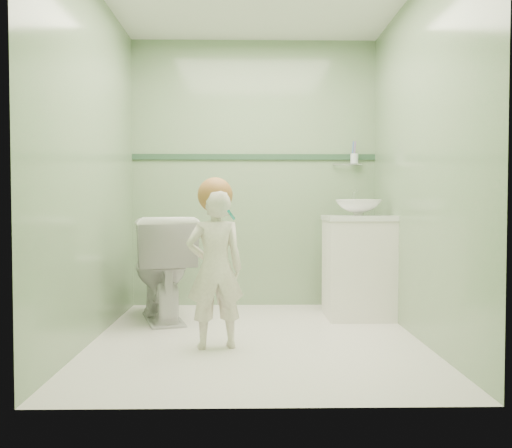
{
  "coord_description": "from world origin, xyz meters",
  "views": [
    {
      "loc": [
        -0.06,
        -3.62,
        0.91
      ],
      "look_at": [
        0.0,
        0.15,
        0.78
      ],
      "focal_mm": 37.6,
      "sensor_mm": 36.0,
      "label": 1
    }
  ],
  "objects": [
    {
      "name": "ground",
      "position": [
        0.0,
        0.0,
        0.0
      ],
      "size": [
        2.5,
        2.5,
        0.0
      ],
      "primitive_type": "plane",
      "color": "white",
      "rests_on": "ground"
    },
    {
      "name": "room_shell",
      "position": [
        0.0,
        0.0,
        1.2
      ],
      "size": [
        2.5,
        2.54,
        2.4
      ],
      "color": "#82AB79",
      "rests_on": "ground"
    },
    {
      "name": "trim_stripe",
      "position": [
        0.0,
        1.24,
        1.35
      ],
      "size": [
        2.2,
        0.02,
        0.05
      ],
      "primitive_type": "cube",
      "color": "#2D4F36",
      "rests_on": "room_shell"
    },
    {
      "name": "vanity",
      "position": [
        0.84,
        0.7,
        0.4
      ],
      "size": [
        0.52,
        0.5,
        0.8
      ],
      "primitive_type": "cube",
      "color": "white",
      "rests_on": "ground"
    },
    {
      "name": "counter",
      "position": [
        0.84,
        0.7,
        0.81
      ],
      "size": [
        0.54,
        0.52,
        0.04
      ],
      "primitive_type": "cube",
      "color": "white",
      "rests_on": "vanity"
    },
    {
      "name": "basin",
      "position": [
        0.84,
        0.7,
        0.89
      ],
      "size": [
        0.37,
        0.37,
        0.13
      ],
      "primitive_type": "imported",
      "color": "white",
      "rests_on": "counter"
    },
    {
      "name": "faucet",
      "position": [
        0.84,
        0.89,
        0.97
      ],
      "size": [
        0.03,
        0.13,
        0.18
      ],
      "color": "silver",
      "rests_on": "counter"
    },
    {
      "name": "cup_holder",
      "position": [
        0.89,
        1.18,
        1.33
      ],
      "size": [
        0.26,
        0.07,
        0.21
      ],
      "color": "silver",
      "rests_on": "room_shell"
    },
    {
      "name": "toilet",
      "position": [
        -0.74,
        0.62,
        0.41
      ],
      "size": [
        0.68,
        0.91,
        0.83
      ],
      "primitive_type": "imported",
      "rotation": [
        0.0,
        0.0,
        3.44
      ],
      "color": "white",
      "rests_on": "ground"
    },
    {
      "name": "toddler",
      "position": [
        -0.27,
        -0.22,
        0.51
      ],
      "size": [
        0.41,
        0.32,
        1.01
      ],
      "primitive_type": "imported",
      "rotation": [
        0.0,
        0.0,
        3.36
      ],
      "color": "beige",
      "rests_on": "ground"
    },
    {
      "name": "hair_cap",
      "position": [
        -0.27,
        -0.2,
        0.98
      ],
      "size": [
        0.23,
        0.23,
        0.23
      ],
      "primitive_type": "sphere",
      "color": "#A26833",
      "rests_on": "toddler"
    },
    {
      "name": "teal_toothbrush",
      "position": [
        -0.17,
        -0.33,
        0.86
      ],
      "size": [
        0.11,
        0.14,
        0.08
      ],
      "color": "#03816E",
      "rests_on": "toddler"
    }
  ]
}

